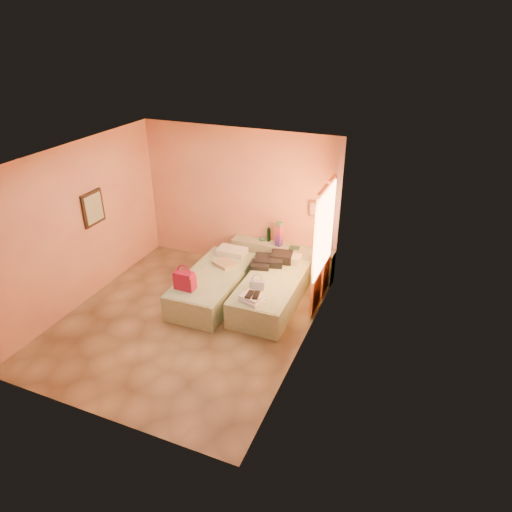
{
  "coord_description": "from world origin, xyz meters",
  "views": [
    {
      "loc": [
        3.51,
        -5.41,
        4.58
      ],
      "look_at": [
        0.94,
        0.85,
        1.02
      ],
      "focal_mm": 32.0,
      "sensor_mm": 36.0,
      "label": 1
    }
  ],
  "objects": [
    {
      "name": "khaki_garment",
      "position": [
        0.17,
        1.2,
        0.53
      ],
      "size": [
        0.48,
        0.44,
        0.07
      ],
      "primitive_type": "cube",
      "rotation": [
        0.0,
        0.0,
        -0.42
      ],
      "color": "tan",
      "rests_on": "bed_left"
    },
    {
      "name": "sandal_pair",
      "position": [
        1.11,
        0.29,
        0.61
      ],
      "size": [
        0.19,
        0.25,
        0.02
      ],
      "primitive_type": "cube",
      "rotation": [
        0.0,
        0.0,
        0.07
      ],
      "color": "black",
      "rests_on": "towel_stack"
    },
    {
      "name": "blue_handbag",
      "position": [
        1.03,
        0.66,
        0.58
      ],
      "size": [
        0.27,
        0.17,
        0.16
      ],
      "primitive_type": "cube",
      "rotation": [
        0.0,
        0.0,
        0.25
      ],
      "color": "#404C99",
      "rests_on": "bed_right"
    },
    {
      "name": "flower_vase",
      "position": [
        1.79,
        2.04,
        0.79
      ],
      "size": [
        0.27,
        0.27,
        0.29
      ],
      "primitive_type": "cube",
      "rotation": [
        0.0,
        0.0,
        0.29
      ],
      "color": "silver",
      "rests_on": "headboard_ledge"
    },
    {
      "name": "towel_stack",
      "position": [
        1.11,
        0.28,
        0.55
      ],
      "size": [
        0.42,
        0.39,
        0.1
      ],
      "primitive_type": "cube",
      "rotation": [
        0.0,
        0.0,
        -0.29
      ],
      "color": "white",
      "rests_on": "bed_right"
    },
    {
      "name": "room_walls",
      "position": [
        0.21,
        0.57,
        1.79
      ],
      "size": [
        4.02,
        4.51,
        2.81
      ],
      "color": "#E7AB7B",
      "rests_on": "ground"
    },
    {
      "name": "ground",
      "position": [
        0.0,
        0.0,
        0.0
      ],
      "size": [
        4.5,
        4.5,
        0.0
      ],
      "primitive_type": "plane",
      "color": "tan",
      "rests_on": "ground"
    },
    {
      "name": "clothes_pile",
      "position": [
        0.95,
        1.56,
        0.58
      ],
      "size": [
        0.7,
        0.7,
        0.17
      ],
      "primitive_type": "cube",
      "rotation": [
        0.0,
        0.0,
        0.28
      ],
      "color": "black",
      "rests_on": "bed_right"
    },
    {
      "name": "small_dish",
      "position": [
        0.53,
        2.18,
        0.67
      ],
      "size": [
        0.15,
        0.15,
        0.03
      ],
      "primitive_type": "cylinder",
      "rotation": [
        0.0,
        0.0,
        0.12
      ],
      "color": "#447E62",
      "rests_on": "headboard_ledge"
    },
    {
      "name": "rainbow_box",
      "position": [
        0.91,
        2.06,
        0.89
      ],
      "size": [
        0.13,
        0.13,
        0.49
      ],
      "primitive_type": "cube",
      "rotation": [
        0.0,
        0.0,
        -0.23
      ],
      "color": "#A41439",
      "rests_on": "headboard_ledge"
    },
    {
      "name": "water_bottle",
      "position": [
        0.66,
        2.18,
        0.79
      ],
      "size": [
        0.1,
        0.1,
        0.27
      ],
      "primitive_type": "cylinder",
      "rotation": [
        0.0,
        0.0,
        -0.33
      ],
      "color": "#14391E",
      "rests_on": "headboard_ledge"
    },
    {
      "name": "bed_right",
      "position": [
        1.16,
        1.05,
        0.25
      ],
      "size": [
        0.94,
        2.02,
        0.5
      ],
      "primitive_type": "cube",
      "rotation": [
        0.0,
        0.0,
        0.02
      ],
      "color": "#B3CBA3",
      "rests_on": "ground"
    },
    {
      "name": "magenta_handbag",
      "position": [
        -0.09,
        0.21,
        0.66
      ],
      "size": [
        0.34,
        0.19,
        0.32
      ],
      "primitive_type": "cube",
      "rotation": [
        0.0,
        0.0,
        0.0
      ],
      "color": "#A41439",
      "rests_on": "bed_left"
    },
    {
      "name": "green_book",
      "position": [
        1.24,
        2.04,
        0.67
      ],
      "size": [
        0.2,
        0.15,
        0.03
      ],
      "primitive_type": "cube",
      "rotation": [
        0.0,
        0.0,
        0.1
      ],
      "color": "#254632",
      "rests_on": "headboard_ledge"
    },
    {
      "name": "bed_left",
      "position": [
        0.11,
        0.85,
        0.25
      ],
      "size": [
        0.94,
        2.02,
        0.5
      ],
      "primitive_type": "cube",
      "rotation": [
        0.0,
        0.0,
        0.02
      ],
      "color": "#B3CBA3",
      "rests_on": "ground"
    },
    {
      "name": "headboard_ledge",
      "position": [
        0.98,
        2.1,
        0.33
      ],
      "size": [
        2.05,
        0.3,
        0.65
      ],
      "primitive_type": "cube",
      "color": "#AAB695",
      "rests_on": "ground"
    }
  ]
}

